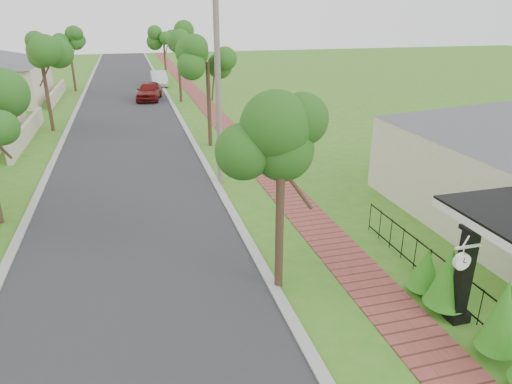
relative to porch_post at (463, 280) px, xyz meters
name	(u,v)px	position (x,y,z in m)	size (l,w,h in m)	color
ground	(266,325)	(-4.55, 1.00, -1.12)	(160.00, 160.00, 0.00)	#35761C
road	(127,134)	(-7.55, 21.00, -1.12)	(7.00, 120.00, 0.02)	#28282B
kerb_right	(186,130)	(-3.90, 21.00, -1.12)	(0.30, 120.00, 0.10)	#9E9E99
kerb_left	(64,138)	(-11.20, 21.00, -1.12)	(0.30, 120.00, 0.10)	#9E9E99
sidewalk	(226,127)	(-1.30, 21.00, -1.12)	(1.50, 120.00, 0.03)	#9A463D
porch_post	(463,280)	(0.00, 0.00, 0.00)	(0.48, 0.48, 2.52)	black
picket_fence	(445,277)	(0.35, 1.00, -0.59)	(0.03, 8.02, 1.00)	black
street_trees	(121,49)	(-7.42, 27.84, 3.42)	(10.70, 37.65, 5.89)	#382619
hedge_row	(474,303)	(-0.10, -0.57, -0.25)	(0.91, 4.42, 2.02)	#257216
parked_car_red	(149,91)	(-5.55, 32.39, -0.36)	(1.79, 4.46, 1.52)	#64100F
parked_car_white	(159,79)	(-4.15, 40.26, -0.40)	(1.52, 4.37, 1.44)	silver
near_tree	(281,148)	(-3.75, 2.50, 2.81)	(1.93, 1.93, 4.95)	#382619
utility_pole	(218,88)	(-3.65, 11.00, 3.00)	(1.20, 0.24, 8.11)	gray
station_clock	(462,260)	(-0.49, -0.40, 0.83)	(0.68, 0.13, 0.58)	white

